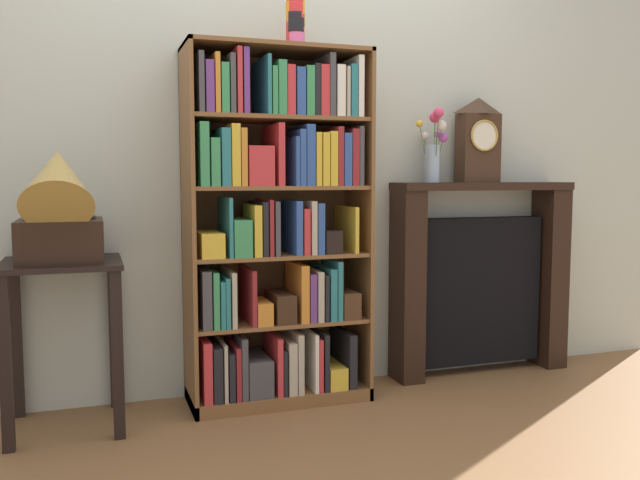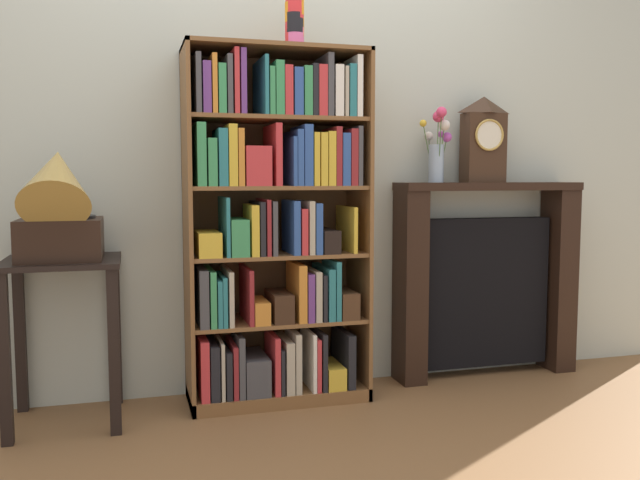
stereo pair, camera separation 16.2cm
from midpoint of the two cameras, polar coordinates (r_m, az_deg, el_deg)
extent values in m
cube|color=brown|center=(3.16, -1.79, -13.97)|extent=(7.44, 6.40, 0.02)
cube|color=beige|center=(3.30, -1.37, 9.98)|extent=(4.44, 0.08, 2.60)
cube|color=brown|center=(3.00, -9.71, 0.89)|extent=(0.02, 0.35, 1.61)
cube|color=brown|center=(3.19, 4.82, 1.21)|extent=(0.02, 0.35, 1.61)
cube|color=brown|center=(3.23, -2.94, 1.28)|extent=(0.82, 0.01, 1.61)
cube|color=brown|center=(3.11, -2.28, 15.84)|extent=(0.82, 0.35, 0.02)
cube|color=brown|center=(3.22, -2.17, -12.82)|extent=(0.82, 0.35, 0.06)
cube|color=#C63338|center=(3.08, -8.49, -10.55)|extent=(0.04, 0.26, 0.27)
cube|color=black|center=(3.09, -7.68, -10.72)|extent=(0.04, 0.27, 0.24)
cube|color=#B2A893|center=(3.08, -7.02, -10.64)|extent=(0.02, 0.25, 0.25)
cube|color=black|center=(3.09, -6.51, -10.99)|extent=(0.03, 0.24, 0.21)
cube|color=maroon|center=(3.10, -6.01, -10.69)|extent=(0.02, 0.27, 0.24)
cube|color=#424247|center=(3.09, -5.45, -10.40)|extent=(0.03, 0.23, 0.27)
cube|color=#424247|center=(3.14, -4.17, -11.16)|extent=(0.11, 0.28, 0.17)
cube|color=#C63338|center=(3.13, -2.58, -10.28)|extent=(0.02, 0.25, 0.26)
cube|color=black|center=(3.14, -2.11, -10.78)|extent=(0.02, 0.24, 0.21)
cube|color=#B2A893|center=(3.15, -1.54, -10.39)|extent=(0.04, 0.26, 0.24)
cube|color=#B2A893|center=(3.14, -0.80, -10.11)|extent=(0.03, 0.23, 0.27)
cube|color=white|center=(3.17, 0.49, -10.03)|extent=(0.02, 0.25, 0.27)
cube|color=#C63338|center=(3.18, 0.80, -10.17)|extent=(0.02, 0.26, 0.24)
cube|color=black|center=(3.19, 1.29, -9.95)|extent=(0.02, 0.27, 0.26)
cube|color=gold|center=(3.22, 2.39, -11.32)|extent=(0.09, 0.23, 0.10)
cube|color=black|center=(3.24, 3.46, -9.85)|extent=(0.04, 0.27, 0.25)
cube|color=brown|center=(3.13, -2.19, -6.80)|extent=(0.79, 0.33, 0.02)
cube|color=#424247|center=(3.00, -8.52, -4.77)|extent=(0.04, 0.24, 0.25)
cube|color=#388E56|center=(3.03, -7.85, -4.71)|extent=(0.03, 0.30, 0.25)
cube|color=teal|center=(3.03, -7.30, -5.09)|extent=(0.02, 0.28, 0.21)
cube|color=teal|center=(3.02, -6.84, -5.00)|extent=(0.02, 0.25, 0.22)
cube|color=#B2A893|center=(3.04, -6.41, -4.68)|extent=(0.02, 0.30, 0.24)
cube|color=maroon|center=(3.06, -4.78, -4.59)|extent=(0.02, 0.30, 0.25)
cube|color=orange|center=(3.04, -3.71, -6.03)|extent=(0.07, 0.21, 0.10)
cube|color=#382316|center=(3.07, -1.96, -5.63)|extent=(0.09, 0.24, 0.13)
cube|color=orange|center=(3.09, -0.52, -4.33)|extent=(0.04, 0.26, 0.26)
cube|color=#663884|center=(3.11, 0.12, -4.65)|extent=(0.03, 0.28, 0.22)
cube|color=#B2A893|center=(3.13, 0.69, -4.49)|extent=(0.03, 0.30, 0.23)
cube|color=black|center=(3.12, 1.36, -4.71)|extent=(0.02, 0.25, 0.21)
cube|color=teal|center=(3.15, 1.77, -4.36)|extent=(0.03, 0.30, 0.24)
cube|color=teal|center=(3.13, 2.46, -4.11)|extent=(0.02, 0.25, 0.27)
cube|color=#472D1C|center=(3.15, 3.54, -5.41)|extent=(0.08, 0.23, 0.12)
cube|color=brown|center=(3.08, -2.21, -1.22)|extent=(0.79, 0.33, 0.02)
cube|color=gold|center=(2.97, -8.02, -0.30)|extent=(0.10, 0.25, 0.11)
cube|color=teal|center=(2.99, -6.65, 1.20)|extent=(0.02, 0.28, 0.26)
cube|color=#388E56|center=(2.99, -5.58, 0.29)|extent=(0.08, 0.24, 0.16)
cube|color=gold|center=(2.99, -4.36, 0.90)|extent=(0.03, 0.24, 0.22)
cube|color=black|center=(3.03, -3.86, 1.08)|extent=(0.02, 0.30, 0.24)
cube|color=maroon|center=(3.02, -3.31, 1.17)|extent=(0.02, 0.27, 0.25)
cube|color=#424247|center=(3.01, -2.74, 1.09)|extent=(0.02, 0.24, 0.24)
cube|color=#2D519E|center=(3.04, -0.98, 1.15)|extent=(0.03, 0.25, 0.24)
cube|color=#C63338|center=(3.08, -0.47, 0.87)|extent=(0.03, 0.31, 0.21)
cube|color=#B2A893|center=(3.06, 0.25, 1.16)|extent=(0.02, 0.26, 0.24)
cube|color=#2D519E|center=(3.06, 0.91, 1.06)|extent=(0.03, 0.23, 0.23)
cube|color=black|center=(3.10, 1.92, -0.04)|extent=(0.08, 0.26, 0.10)
cube|color=gold|center=(3.14, 3.75, 0.98)|extent=(0.02, 0.28, 0.21)
cube|color=brown|center=(3.06, -2.23, 4.49)|extent=(0.79, 0.33, 0.02)
cube|color=#388E56|center=(2.95, -8.70, 7.17)|extent=(0.04, 0.24, 0.27)
cube|color=#388E56|center=(2.97, -7.85, 6.54)|extent=(0.04, 0.26, 0.20)
cube|color=teal|center=(2.96, -6.95, 6.96)|extent=(0.04, 0.24, 0.24)
cube|color=gold|center=(2.99, -6.23, 7.13)|extent=(0.04, 0.28, 0.26)
cube|color=orange|center=(2.98, -5.50, 6.98)|extent=(0.03, 0.24, 0.25)
cube|color=#C63338|center=(2.98, -4.02, 6.28)|extent=(0.11, 0.22, 0.17)
cube|color=#C63338|center=(3.04, -2.53, 7.21)|extent=(0.03, 0.29, 0.27)
cube|color=#2D519E|center=(3.04, -1.15, 6.67)|extent=(0.02, 0.27, 0.21)
cube|color=#2D519E|center=(3.06, -0.76, 6.97)|extent=(0.03, 0.29, 0.25)
cube|color=#2D519E|center=(3.06, -0.06, 7.17)|extent=(0.04, 0.28, 0.27)
cube|color=gold|center=(3.05, 0.71, 6.86)|extent=(0.02, 0.23, 0.23)
cube|color=gold|center=(3.06, 1.32, 6.85)|extent=(0.03, 0.24, 0.23)
cube|color=gold|center=(3.08, 1.95, 6.90)|extent=(0.03, 0.24, 0.24)
cube|color=maroon|center=(3.09, 2.52, 7.08)|extent=(0.03, 0.24, 0.26)
cube|color=#2D519E|center=(3.10, 3.12, 6.82)|extent=(0.04, 0.25, 0.23)
cube|color=maroon|center=(3.13, 3.63, 6.98)|extent=(0.03, 0.29, 0.25)
cube|color=#424247|center=(3.15, 4.08, 7.08)|extent=(0.02, 0.31, 0.27)
cube|color=brown|center=(3.07, -2.25, 10.21)|extent=(0.79, 0.33, 0.02)
cube|color=#424247|center=(2.98, -8.97, 12.86)|extent=(0.02, 0.26, 0.25)
cube|color=#663884|center=(3.00, -8.32, 12.49)|extent=(0.03, 0.28, 0.21)
cube|color=orange|center=(3.00, -7.69, 12.81)|extent=(0.02, 0.28, 0.25)
cube|color=#388E56|center=(3.00, -7.06, 12.44)|extent=(0.03, 0.26, 0.21)
cube|color=#424247|center=(2.99, -6.40, 12.84)|extent=(0.02, 0.24, 0.25)
cube|color=#C63338|center=(3.00, -5.84, 13.12)|extent=(0.02, 0.24, 0.27)
cube|color=#663884|center=(3.03, -5.37, 13.03)|extent=(0.02, 0.28, 0.27)
cube|color=teal|center=(3.05, -3.54, 12.77)|extent=(0.02, 0.30, 0.25)
cube|color=#388E56|center=(3.05, -3.06, 12.32)|extent=(0.02, 0.29, 0.20)
cube|color=#388E56|center=(3.03, -2.30, 12.62)|extent=(0.04, 0.24, 0.23)
cube|color=#C63338|center=(3.06, -1.67, 12.39)|extent=(0.04, 0.27, 0.21)
cube|color=#2D519E|center=(3.05, -0.77, 12.33)|extent=(0.04, 0.24, 0.20)
cube|color=#388E56|center=(3.07, -0.04, 12.36)|extent=(0.04, 0.26, 0.21)
cube|color=black|center=(3.07, 0.62, 12.47)|extent=(0.02, 0.23, 0.22)
cube|color=#C63338|center=(3.10, 1.14, 12.38)|extent=(0.04, 0.27, 0.22)
cube|color=#424247|center=(3.10, 1.87, 12.87)|extent=(0.03, 0.24, 0.27)
cube|color=white|center=(3.14, 2.39, 12.32)|extent=(0.04, 0.30, 0.22)
cube|color=#B2A893|center=(3.12, 3.16, 12.31)|extent=(0.02, 0.25, 0.22)
cube|color=teal|center=(3.15, 3.51, 12.33)|extent=(0.03, 0.30, 0.23)
cube|color=white|center=(3.17, 4.05, 12.67)|extent=(0.03, 0.30, 0.27)
cylinder|color=pink|center=(3.10, -0.60, 16.86)|extent=(0.08, 0.08, 0.09)
cylinder|color=red|center=(3.11, -0.65, 17.13)|extent=(0.08, 0.08, 0.09)
cylinder|color=black|center=(3.11, -0.61, 17.42)|extent=(0.08, 0.08, 0.09)
cylinder|color=orange|center=(3.11, -0.59, 17.70)|extent=(0.08, 0.08, 0.09)
cylinder|color=black|center=(3.11, -0.60, 17.98)|extent=(0.08, 0.08, 0.09)
cylinder|color=red|center=(3.12, -0.62, 18.26)|extent=(0.08, 0.08, 0.09)
cylinder|color=black|center=(3.12, -0.60, 18.53)|extent=(0.08, 0.08, 0.09)
cylinder|color=orange|center=(3.13, -0.66, 18.81)|extent=(0.08, 0.08, 0.09)
cylinder|color=red|center=(3.13, -0.60, 19.09)|extent=(0.08, 0.08, 0.09)
cylinder|color=orange|center=(3.13, -0.59, 19.37)|extent=(0.08, 0.08, 0.09)
cube|color=black|center=(2.94, -19.68, -1.76)|extent=(0.47, 0.46, 0.02)
cube|color=black|center=(2.84, -23.83, -9.34)|extent=(0.04, 0.04, 0.67)
cube|color=black|center=(2.81, -15.56, -9.22)|extent=(0.04, 0.04, 0.67)
cube|color=black|center=(3.22, -22.86, -7.58)|extent=(0.04, 0.04, 0.67)
cube|color=black|center=(3.19, -15.61, -7.45)|extent=(0.04, 0.04, 0.67)
cube|color=black|center=(2.94, -19.74, 0.08)|extent=(0.33, 0.34, 0.17)
cylinder|color=black|center=(2.93, -19.80, 1.84)|extent=(0.28, 0.28, 0.01)
cylinder|color=#B79347|center=(2.88, -19.88, 2.25)|extent=(0.03, 0.03, 0.06)
cone|color=#B79347|center=(2.81, -20.05, 4.99)|extent=(0.27, 0.41, 0.41)
cube|color=black|center=(3.56, 15.48, 4.43)|extent=(0.98, 0.21, 0.04)
cube|color=black|center=(3.41, 9.05, -4.00)|extent=(0.12, 0.19, 0.97)
cube|color=black|center=(3.85, 20.79, -3.21)|extent=(0.12, 0.19, 0.97)
cube|color=black|center=(3.64, 15.01, -4.28)|extent=(0.70, 0.10, 0.77)
cube|color=#382316|center=(3.55, 15.02, 7.58)|extent=(0.21, 0.11, 0.35)
pyramid|color=#382316|center=(3.56, 15.11, 11.05)|extent=(0.21, 0.11, 0.08)
cylinder|color=silver|center=(3.50, 15.54, 8.62)|extent=(0.15, 0.01, 0.15)
torus|color=#B79347|center=(3.50, 15.56, 8.62)|extent=(0.16, 0.01, 0.16)
cylinder|color=#99B2D1|center=(3.42, 11.22, 6.41)|extent=(0.08, 0.08, 0.19)
cylinder|color=#4C753D|center=(3.42, 10.57, 7.43)|extent=(0.05, 0.03, 0.28)
sphere|color=yellow|center=(3.43, 10.14, 9.77)|extent=(0.04, 0.04, 0.04)
cylinder|color=#4C753D|center=(3.41, 11.65, 7.31)|extent=(0.01, 0.05, 0.27)
sphere|color=silver|center=(3.39, 11.93, 9.56)|extent=(0.05, 0.05, 0.05)
cylinder|color=#4C753D|center=(3.40, 11.35, 7.67)|extent=(0.01, 0.03, 0.31)
sphere|color=#EA4275|center=(3.40, 11.42, 10.27)|extent=(0.05, 0.05, 0.05)
cylinder|color=#4C753D|center=(3.38, 11.55, 7.83)|extent=(0.03, 0.08, 0.33)
sphere|color=#EA4275|center=(3.35, 11.71, 10.63)|extent=(0.05, 0.05, 0.05)
cylinder|color=#4C753D|center=(3.43, 11.43, 6.95)|extent=(0.02, 0.01, 0.23)
sphere|color=#B24CB7|center=(3.44, 11.60, 8.82)|extent=(0.03, 0.03, 0.03)
cylinder|color=#4C753D|center=(3.45, 10.72, 6.91)|extent=(0.01, 0.06, 0.22)
sphere|color=silver|center=(3.48, 10.58, 8.70)|extent=(0.05, 0.05, 0.05)
cylinder|color=#4C753D|center=(3.42, 11.76, 6.82)|extent=(0.04, 0.02, 0.21)
sphere|color=#B24CB7|center=(3.43, 12.12, 8.57)|extent=(0.05, 0.05, 0.05)
camera|label=1|loc=(0.08, -88.51, 0.14)|focal=37.55mm
camera|label=2|loc=(0.08, 91.49, -0.14)|focal=37.55mm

